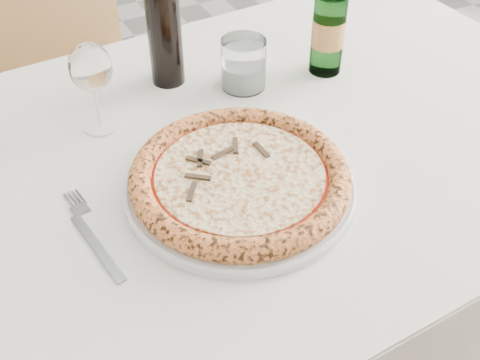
{
  "coord_description": "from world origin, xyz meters",
  "views": [
    {
      "loc": [
        -0.19,
        -0.86,
        1.38
      ],
      "look_at": [
        0.12,
        -0.25,
        0.78
      ],
      "focal_mm": 45.0,
      "sensor_mm": 36.0,
      "label": 1
    }
  ],
  "objects_px": {
    "pizza": "(240,177)",
    "wine_glass": "(91,70)",
    "dining_table": "(214,192)",
    "plate": "(240,185)",
    "tumbler": "(243,67)",
    "chair_far": "(85,65)",
    "beer_bottle": "(329,25)",
    "wine_bottle": "(164,28)"
  },
  "relations": [
    {
      "from": "chair_far",
      "to": "beer_bottle",
      "type": "height_order",
      "value": "beer_bottle"
    },
    {
      "from": "pizza",
      "to": "beer_bottle",
      "type": "bearing_deg",
      "value": 37.0
    },
    {
      "from": "chair_far",
      "to": "wine_bottle",
      "type": "xyz_separation_m",
      "value": [
        0.05,
        -0.51,
        0.33
      ]
    },
    {
      "from": "chair_far",
      "to": "beer_bottle",
      "type": "distance_m",
      "value": 0.78
    },
    {
      "from": "dining_table",
      "to": "wine_bottle",
      "type": "bearing_deg",
      "value": 84.64
    },
    {
      "from": "tumbler",
      "to": "dining_table",
      "type": "bearing_deg",
      "value": -131.92
    },
    {
      "from": "chair_far",
      "to": "beer_bottle",
      "type": "relative_size",
      "value": 3.83
    },
    {
      "from": "plate",
      "to": "pizza",
      "type": "distance_m",
      "value": 0.02
    },
    {
      "from": "pizza",
      "to": "wine_glass",
      "type": "bearing_deg",
      "value": 118.58
    },
    {
      "from": "chair_far",
      "to": "plate",
      "type": "height_order",
      "value": "chair_far"
    },
    {
      "from": "dining_table",
      "to": "tumbler",
      "type": "xyz_separation_m",
      "value": [
        0.14,
        0.16,
        0.13
      ]
    },
    {
      "from": "wine_glass",
      "to": "wine_bottle",
      "type": "bearing_deg",
      "value": 27.64
    },
    {
      "from": "beer_bottle",
      "to": "tumbler",
      "type": "bearing_deg",
      "value": 171.7
    },
    {
      "from": "chair_far",
      "to": "wine_bottle",
      "type": "distance_m",
      "value": 0.61
    },
    {
      "from": "chair_far",
      "to": "dining_table",
      "type": "bearing_deg",
      "value": -87.7
    },
    {
      "from": "pizza",
      "to": "wine_glass",
      "type": "relative_size",
      "value": 2.1
    },
    {
      "from": "pizza",
      "to": "tumbler",
      "type": "xyz_separation_m",
      "value": [
        0.14,
        0.26,
        0.01
      ]
    },
    {
      "from": "dining_table",
      "to": "beer_bottle",
      "type": "bearing_deg",
      "value": 23.3
    },
    {
      "from": "tumbler",
      "to": "wine_bottle",
      "type": "bearing_deg",
      "value": 145.33
    },
    {
      "from": "wine_bottle",
      "to": "plate",
      "type": "bearing_deg",
      "value": -93.79
    },
    {
      "from": "tumbler",
      "to": "chair_far",
      "type": "bearing_deg",
      "value": 106.12
    },
    {
      "from": "chair_far",
      "to": "wine_glass",
      "type": "xyz_separation_m",
      "value": [
        -0.11,
        -0.6,
        0.34
      ]
    },
    {
      "from": "plate",
      "to": "beer_bottle",
      "type": "relative_size",
      "value": 1.47
    },
    {
      "from": "pizza",
      "to": "tumbler",
      "type": "relative_size",
      "value": 3.56
    },
    {
      "from": "pizza",
      "to": "beer_bottle",
      "type": "xyz_separation_m",
      "value": [
        0.31,
        0.23,
        0.07
      ]
    },
    {
      "from": "chair_far",
      "to": "beer_bottle",
      "type": "bearing_deg",
      "value": -61.25
    },
    {
      "from": "plate",
      "to": "wine_bottle",
      "type": "height_order",
      "value": "wine_bottle"
    },
    {
      "from": "beer_bottle",
      "to": "plate",
      "type": "bearing_deg",
      "value": -143.0
    },
    {
      "from": "plate",
      "to": "tumbler",
      "type": "height_order",
      "value": "tumbler"
    },
    {
      "from": "dining_table",
      "to": "plate",
      "type": "relative_size",
      "value": 4.2
    },
    {
      "from": "chair_far",
      "to": "plate",
      "type": "relative_size",
      "value": 2.6
    },
    {
      "from": "chair_far",
      "to": "pizza",
      "type": "xyz_separation_m",
      "value": [
        0.03,
        -0.85,
        0.25
      ]
    },
    {
      "from": "dining_table",
      "to": "pizza",
      "type": "distance_m",
      "value": 0.15
    },
    {
      "from": "pizza",
      "to": "dining_table",
      "type": "bearing_deg",
      "value": 90.0
    },
    {
      "from": "chair_far",
      "to": "tumbler",
      "type": "distance_m",
      "value": 0.67
    },
    {
      "from": "beer_bottle",
      "to": "wine_bottle",
      "type": "bearing_deg",
      "value": 159.57
    },
    {
      "from": "plate",
      "to": "wine_glass",
      "type": "bearing_deg",
      "value": 118.58
    },
    {
      "from": "dining_table",
      "to": "plate",
      "type": "bearing_deg",
      "value": -90.0
    },
    {
      "from": "chair_far",
      "to": "pizza",
      "type": "relative_size",
      "value": 2.76
    },
    {
      "from": "wine_glass",
      "to": "chair_far",
      "type": "bearing_deg",
      "value": 79.66
    },
    {
      "from": "wine_glass",
      "to": "beer_bottle",
      "type": "distance_m",
      "value": 0.45
    },
    {
      "from": "tumbler",
      "to": "beer_bottle",
      "type": "xyz_separation_m",
      "value": [
        0.17,
        -0.02,
        0.06
      ]
    }
  ]
}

